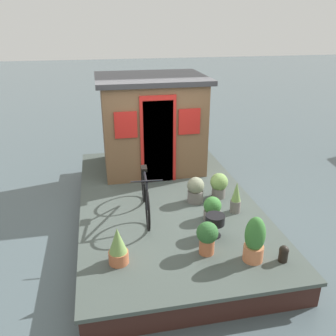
# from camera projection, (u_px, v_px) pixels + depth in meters

# --- Properties ---
(ground_plane) EXTENTS (60.00, 60.00, 0.00)m
(ground_plane) POSITION_uv_depth(u_px,v_px,m) (166.00, 218.00, 6.93)
(ground_plane) COLOR #4C5B60
(houseboat_deck) EXTENTS (5.46, 3.18, 0.44)m
(houseboat_deck) POSITION_uv_depth(u_px,v_px,m) (166.00, 208.00, 6.85)
(houseboat_deck) COLOR #424C47
(houseboat_deck) RESTS_ON ground_plane
(houseboat_cabin) EXTENTS (1.86, 2.31, 2.04)m
(houseboat_cabin) POSITION_uv_depth(u_px,v_px,m) (152.00, 123.00, 7.82)
(houseboat_cabin) COLOR brown
(houseboat_cabin) RESTS_ON houseboat_deck
(bicycle) EXTENTS (1.66, 0.50, 0.82)m
(bicycle) POSITION_uv_depth(u_px,v_px,m) (145.00, 194.00, 6.08)
(bicycle) COLOR black
(bicycle) RESTS_ON houseboat_deck
(potted_plant_fern) EXTENTS (0.31, 0.31, 0.50)m
(potted_plant_fern) POSITION_uv_depth(u_px,v_px,m) (207.00, 236.00, 5.07)
(potted_plant_fern) COLOR #B2603D
(potted_plant_fern) RESTS_ON houseboat_deck
(potted_plant_basil) EXTENTS (0.33, 0.33, 0.49)m
(potted_plant_basil) POSITION_uv_depth(u_px,v_px,m) (219.00, 185.00, 6.70)
(potted_plant_basil) COLOR slate
(potted_plant_basil) RESTS_ON houseboat_deck
(potted_plant_succulent) EXTENTS (0.30, 0.30, 0.41)m
(potted_plant_succulent) POSITION_uv_depth(u_px,v_px,m) (212.00, 208.00, 5.98)
(potted_plant_succulent) COLOR slate
(potted_plant_succulent) RESTS_ON houseboat_deck
(potted_plant_rosemary) EXTENTS (0.28, 0.28, 0.69)m
(potted_plant_rosemary) POSITION_uv_depth(u_px,v_px,m) (255.00, 240.00, 4.90)
(potted_plant_rosemary) COLOR #C6754C
(potted_plant_rosemary) RESTS_ON houseboat_deck
(potted_plant_thyme) EXTENTS (0.31, 0.31, 0.49)m
(potted_plant_thyme) POSITION_uv_depth(u_px,v_px,m) (196.00, 190.00, 6.53)
(potted_plant_thyme) COLOR slate
(potted_plant_thyme) RESTS_ON houseboat_deck
(potted_plant_ivy) EXTENTS (0.28, 0.28, 0.56)m
(potted_plant_ivy) POSITION_uv_depth(u_px,v_px,m) (118.00, 247.00, 4.87)
(potted_plant_ivy) COLOR #B2603D
(potted_plant_ivy) RESTS_ON houseboat_deck
(potted_plant_sage) EXTENTS (0.18, 0.18, 0.57)m
(potted_plant_sage) POSITION_uv_depth(u_px,v_px,m) (236.00, 198.00, 6.18)
(potted_plant_sage) COLOR slate
(potted_plant_sage) RESTS_ON houseboat_deck
(charcoal_grill) EXTENTS (0.30, 0.30, 0.37)m
(charcoal_grill) POSITION_uv_depth(u_px,v_px,m) (215.00, 221.00, 5.48)
(charcoal_grill) COLOR black
(charcoal_grill) RESTS_ON houseboat_deck
(mooring_bollard) EXTENTS (0.14, 0.14, 0.25)m
(mooring_bollard) POSITION_uv_depth(u_px,v_px,m) (284.00, 253.00, 4.96)
(mooring_bollard) COLOR black
(mooring_bollard) RESTS_ON houseboat_deck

